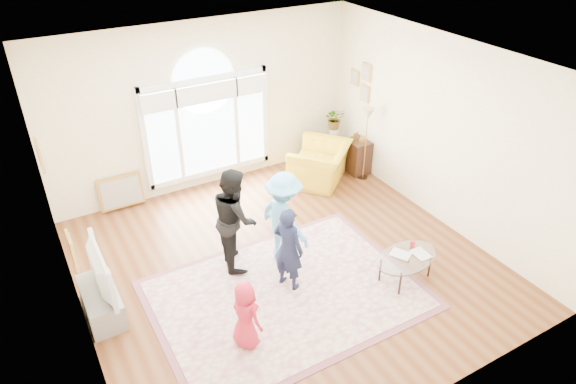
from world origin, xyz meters
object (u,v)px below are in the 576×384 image
area_rug (286,294)px  television (94,272)px  tv_console (102,302)px  armchair (320,164)px  coffee_table (407,258)px

area_rug → television: size_ratio=3.15×
tv_console → armchair: size_ratio=0.84×
tv_console → coffee_table: size_ratio=0.86×
coffee_table → tv_console: bearing=151.1°
area_rug → tv_console: tv_console is taller
area_rug → coffee_table: coffee_table is taller
television → coffee_table: (4.13, -1.52, -0.35)m
tv_console → television: bearing=-0.0°
coffee_table → armchair: 3.20m
coffee_table → armchair: size_ratio=0.97×
tv_console → coffee_table: bearing=-20.2°
tv_console → armchair: (4.65, 1.63, 0.18)m
coffee_table → armchair: (0.52, 3.16, -0.01)m
television → armchair: television is taller
tv_console → television: size_ratio=0.87×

